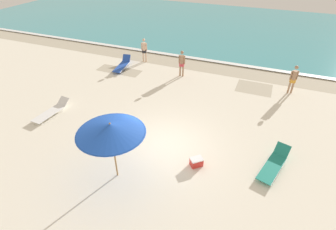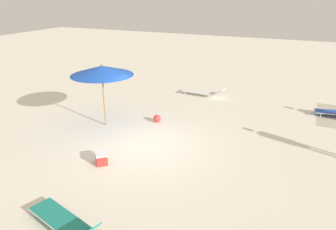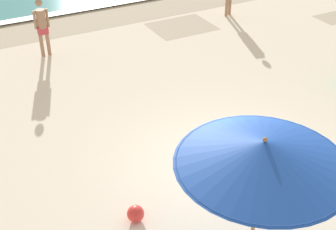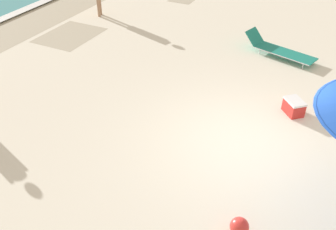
% 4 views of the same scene
% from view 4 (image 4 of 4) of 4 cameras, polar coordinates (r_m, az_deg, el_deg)
% --- Properties ---
extents(ground_plane, '(60.00, 60.00, 0.16)m').
position_cam_4_polar(ground_plane, '(8.21, 11.81, -5.04)').
color(ground_plane, silver).
extents(sun_lounger_under_umbrella, '(1.20, 2.30, 0.58)m').
position_cam_4_polar(sun_lounger_under_umbrella, '(12.03, 16.52, 9.55)').
color(sun_lounger_under_umbrella, '#1E8475').
rests_on(sun_lounger_under_umbrella, ground_plane).
extents(beach_ball, '(0.31, 0.31, 0.31)m').
position_cam_4_polar(beach_ball, '(6.41, 10.82, -16.35)').
color(beach_ball, red).
rests_on(beach_ball, ground_plane).
extents(cooler_box, '(0.61, 0.60, 0.37)m').
position_cam_4_polar(cooler_box, '(9.34, 18.62, 1.20)').
color(cooler_box, red).
rests_on(cooler_box, ground_plane).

